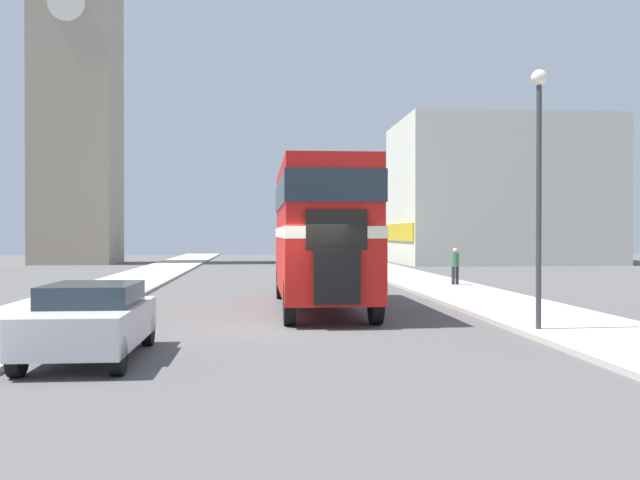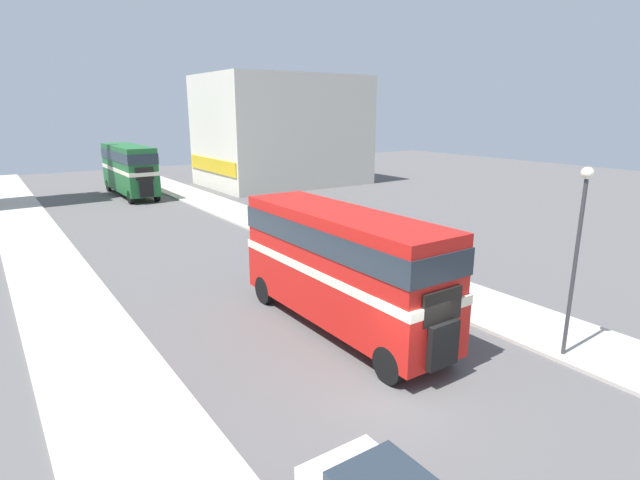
{
  "view_description": "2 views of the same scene",
  "coord_description": "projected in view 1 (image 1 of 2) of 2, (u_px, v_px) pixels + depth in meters",
  "views": [
    {
      "loc": [
        -0.83,
        -16.85,
        2.28
      ],
      "look_at": [
        1.0,
        4.5,
        2.08
      ],
      "focal_mm": 40.0,
      "sensor_mm": 36.0,
      "label": 1
    },
    {
      "loc": [
        -8.94,
        -8.64,
        7.58
      ],
      "look_at": [
        1.0,
        5.76,
        2.97
      ],
      "focal_mm": 28.0,
      "sensor_mm": 36.0,
      "label": 2
    }
  ],
  "objects": [
    {
      "name": "ground_plane",
      "position": [
        294.0,
        329.0,
        16.88
      ],
      "size": [
        120.0,
        120.0,
        0.0
      ],
      "primitive_type": "plane",
      "color": "#565454"
    },
    {
      "name": "sidewalk_right",
      "position": [
        569.0,
        324.0,
        17.45
      ],
      "size": [
        3.5,
        120.0,
        0.12
      ],
      "color": "#B7B2A8",
      "rests_on": "ground_plane"
    },
    {
      "name": "sidewalk_left",
      "position": [
        0.0,
        330.0,
        16.3
      ],
      "size": [
        3.5,
        120.0,
        0.12
      ],
      "color": "#B7B2A8",
      "rests_on": "ground_plane"
    },
    {
      "name": "double_decker_bus",
      "position": [
        320.0,
        225.0,
        21.4
      ],
      "size": [
        2.46,
        9.47,
        4.24
      ],
      "color": "red",
      "rests_on": "ground_plane"
    },
    {
      "name": "bus_distant",
      "position": [
        300.0,
        228.0,
        54.41
      ],
      "size": [
        2.47,
        9.94,
        4.49
      ],
      "color": "#1E602D",
      "rests_on": "ground_plane"
    },
    {
      "name": "car_parked_near",
      "position": [
        91.0,
        320.0,
        12.89
      ],
      "size": [
        1.77,
        3.96,
        1.36
      ],
      "color": "silver",
      "rests_on": "ground_plane"
    },
    {
      "name": "pedestrian_walking",
      "position": [
        455.0,
        264.0,
        30.06
      ],
      "size": [
        0.31,
        0.31,
        1.55
      ],
      "color": "#282833",
      "rests_on": "sidewalk_right"
    },
    {
      "name": "street_lamp",
      "position": [
        539.0,
        159.0,
        16.08
      ],
      "size": [
        0.36,
        0.36,
        5.86
      ],
      "color": "#38383D",
      "rests_on": "sidewalk_right"
    },
    {
      "name": "church_tower",
      "position": [
        77.0,
        16.0,
        53.64
      ],
      "size": [
        6.13,
        6.13,
        36.48
      ],
      "color": "tan",
      "rests_on": "ground_plane"
    },
    {
      "name": "shop_building_block",
      "position": [
        499.0,
        193.0,
        54.8
      ],
      "size": [
        15.65,
        11.17,
        10.82
      ],
      "color": "beige",
      "rests_on": "ground_plane"
    }
  ]
}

